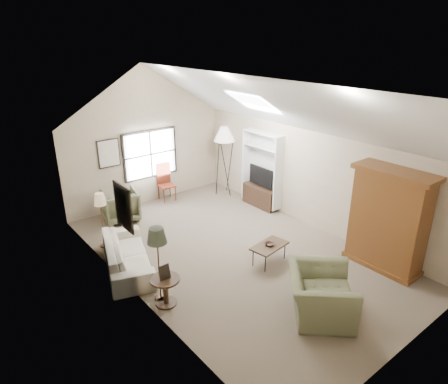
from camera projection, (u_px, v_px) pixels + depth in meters
room_shell at (236, 115)px, 8.04m from camera, size 5.01×8.01×4.00m
window at (150, 154)px, 11.62m from camera, size 1.72×0.08×1.42m
skylight at (254, 102)px, 9.45m from camera, size 0.80×1.20×0.52m
wall_art at (115, 178)px, 8.91m from camera, size 1.97×3.71×0.88m
armoire at (388, 220)px, 8.36m from camera, size 0.60×1.50×2.20m
tv_alcove at (262, 169)px, 11.33m from camera, size 0.32×1.30×2.10m
media_console at (260, 196)px, 11.63m from camera, size 0.34×1.18×0.60m
tv_panel at (261, 176)px, 11.40m from camera, size 0.05×0.90×0.55m
sofa at (127, 254)px, 8.56m from camera, size 1.52×2.37×0.64m
armchair_near at (320, 294)px, 7.12m from camera, size 1.70×1.71×0.84m
armchair_far at (120, 205)px, 10.74m from camera, size 1.07×1.09×0.84m
coffee_table at (269, 254)px, 8.79m from camera, size 0.91×0.60×0.44m
bowl at (270, 244)px, 8.70m from camera, size 0.23×0.23×0.05m
side_table at (166, 291)px, 7.42m from camera, size 0.70×0.70×0.55m
side_chair at (167, 183)px, 11.96m from camera, size 0.48×0.48×1.13m
tripod_lamp at (224, 160)px, 12.24m from camera, size 0.79×0.79×2.19m
dark_lamp at (159, 264)px, 7.38m from camera, size 0.47×0.47×1.54m
tan_lamp at (102, 220)px, 9.29m from camera, size 0.35×0.35×1.38m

